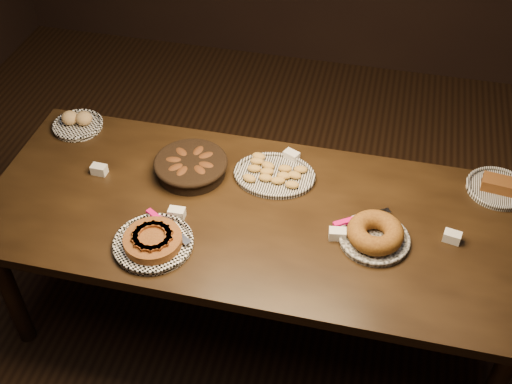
% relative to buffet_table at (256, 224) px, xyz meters
% --- Properties ---
extents(ground, '(5.00, 5.00, 0.00)m').
position_rel_buffet_table_xyz_m(ground, '(0.00, 0.00, -0.68)').
color(ground, black).
rests_on(ground, ground).
extents(buffet_table, '(2.40, 1.00, 0.75)m').
position_rel_buffet_table_xyz_m(buffet_table, '(0.00, 0.00, 0.00)').
color(buffet_table, black).
rests_on(buffet_table, ground).
extents(apple_tart_plate, '(0.33, 0.34, 0.06)m').
position_rel_buffet_table_xyz_m(apple_tart_plate, '(-0.37, -0.29, 0.10)').
color(apple_tart_plate, white).
rests_on(apple_tart_plate, buffet_table).
extents(madeleine_platter, '(0.37, 0.30, 0.04)m').
position_rel_buffet_table_xyz_m(madeleine_platter, '(0.03, 0.24, 0.09)').
color(madeleine_platter, black).
rests_on(madeleine_platter, buffet_table).
extents(bundt_cake_plate, '(0.33, 0.33, 0.09)m').
position_rel_buffet_table_xyz_m(bundt_cake_plate, '(0.51, -0.05, 0.11)').
color(bundt_cake_plate, black).
rests_on(bundt_cake_plate, buffet_table).
extents(croissant_basket, '(0.41, 0.41, 0.08)m').
position_rel_buffet_table_xyz_m(croissant_basket, '(-0.35, 0.18, 0.12)').
color(croissant_basket, black).
rests_on(croissant_basket, buffet_table).
extents(bread_roll_plate, '(0.25, 0.25, 0.08)m').
position_rel_buffet_table_xyz_m(bread_roll_plate, '(-1.01, 0.39, 0.10)').
color(bread_roll_plate, white).
rests_on(bread_roll_plate, buffet_table).
extents(loaf_plate, '(0.28, 0.28, 0.06)m').
position_rel_buffet_table_xyz_m(loaf_plate, '(1.02, 0.38, 0.09)').
color(loaf_plate, black).
rests_on(loaf_plate, buffet_table).
extents(tent_cards, '(1.66, 0.55, 0.04)m').
position_rel_buffet_table_xyz_m(tent_cards, '(0.04, 0.06, 0.10)').
color(tent_cards, white).
rests_on(tent_cards, buffet_table).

